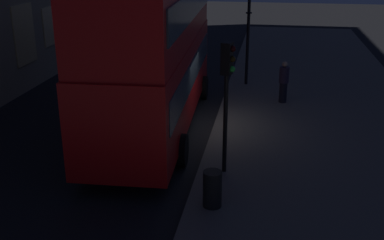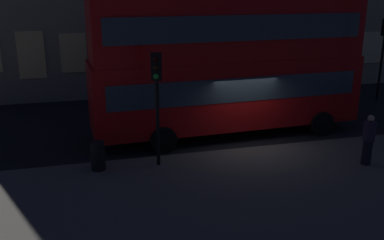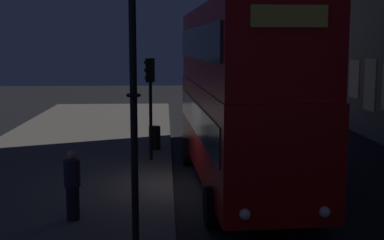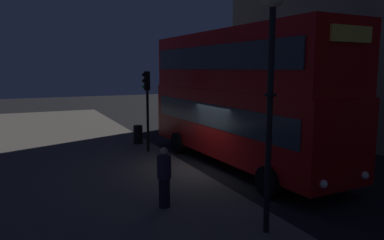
{
  "view_description": "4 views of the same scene",
  "coord_description": "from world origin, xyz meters",
  "px_view_note": "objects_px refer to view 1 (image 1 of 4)",
  "views": [
    {
      "loc": [
        -15.6,
        -2.52,
        6.16
      ],
      "look_at": [
        -2.68,
        -0.32,
        1.28
      ],
      "focal_mm": 44.11,
      "sensor_mm": 36.0,
      "label": 1
    },
    {
      "loc": [
        -5.86,
        -14.56,
        5.76
      ],
      "look_at": [
        -2.12,
        -0.28,
        1.21
      ],
      "focal_mm": 40.69,
      "sensor_mm": 36.0,
      "label": 2
    },
    {
      "loc": [
        15.57,
        -0.86,
        4.32
      ],
      "look_at": [
        -2.59,
        0.05,
        1.71
      ],
      "focal_mm": 49.8,
      "sensor_mm": 36.0,
      "label": 3
    },
    {
      "loc": [
        12.09,
        -6.44,
        3.95
      ],
      "look_at": [
        -1.37,
        -0.18,
        1.81
      ],
      "focal_mm": 33.65,
      "sensor_mm": 36.0,
      "label": 4
    }
  ],
  "objects_px": {
    "pedestrian": "(284,82)",
    "traffic_light_near_kerb": "(227,81)",
    "litter_bin": "(212,189)",
    "double_decker_bus": "(155,45)",
    "traffic_light_far_side": "(139,7)"
  },
  "relations": [
    {
      "from": "pedestrian",
      "to": "traffic_light_near_kerb",
      "type": "bearing_deg",
      "value": -38.41
    },
    {
      "from": "litter_bin",
      "to": "pedestrian",
      "type": "bearing_deg",
      "value": -11.79
    },
    {
      "from": "double_decker_bus",
      "to": "traffic_light_near_kerb",
      "type": "relative_size",
      "value": 2.94
    },
    {
      "from": "double_decker_bus",
      "to": "litter_bin",
      "type": "distance_m",
      "value": 6.34
    },
    {
      "from": "traffic_light_far_side",
      "to": "pedestrian",
      "type": "height_order",
      "value": "traffic_light_far_side"
    },
    {
      "from": "traffic_light_near_kerb",
      "to": "litter_bin",
      "type": "xyz_separation_m",
      "value": [
        -1.94,
        0.11,
        -2.2
      ]
    },
    {
      "from": "traffic_light_near_kerb",
      "to": "pedestrian",
      "type": "height_order",
      "value": "traffic_light_near_kerb"
    },
    {
      "from": "traffic_light_near_kerb",
      "to": "traffic_light_far_side",
      "type": "relative_size",
      "value": 0.88
    },
    {
      "from": "litter_bin",
      "to": "traffic_light_near_kerb",
      "type": "bearing_deg",
      "value": -3.26
    },
    {
      "from": "traffic_light_far_side",
      "to": "litter_bin",
      "type": "relative_size",
      "value": 4.53
    },
    {
      "from": "double_decker_bus",
      "to": "pedestrian",
      "type": "relative_size",
      "value": 6.39
    },
    {
      "from": "pedestrian",
      "to": "litter_bin",
      "type": "relative_size",
      "value": 1.83
    },
    {
      "from": "traffic_light_far_side",
      "to": "double_decker_bus",
      "type": "bearing_deg",
      "value": 24.56
    },
    {
      "from": "double_decker_bus",
      "to": "traffic_light_near_kerb",
      "type": "xyz_separation_m",
      "value": [
        -3.29,
        -2.78,
        -0.2
      ]
    },
    {
      "from": "double_decker_bus",
      "to": "pedestrian",
      "type": "distance_m",
      "value": 5.93
    }
  ]
}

